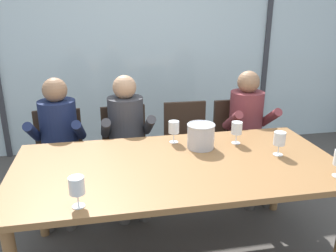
{
  "coord_description": "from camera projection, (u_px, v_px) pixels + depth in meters",
  "views": [
    {
      "loc": [
        -0.47,
        -2.1,
        1.77
      ],
      "look_at": [
        0.0,
        0.35,
        0.91
      ],
      "focal_mm": 36.86,
      "sensor_mm": 36.0,
      "label": 1
    }
  ],
  "objects": [
    {
      "name": "person_charcoal_jacket",
      "position": [
        127.0,
        134.0,
        3.09
      ],
      "size": [
        0.47,
        0.62,
        1.21
      ],
      "rotation": [
        0.0,
        0.0,
        0.04
      ],
      "color": "#38383D",
      "rests_on": "ground"
    },
    {
      "name": "wine_glass_by_right_taster",
      "position": [
        279.0,
        139.0,
        2.46
      ],
      "size": [
        0.08,
        0.08,
        0.17
      ],
      "color": "silver",
      "rests_on": "dining_table"
    },
    {
      "name": "wine_glass_center_pour",
      "position": [
        174.0,
        128.0,
        2.69
      ],
      "size": [
        0.08,
        0.08,
        0.17
      ],
      "color": "silver",
      "rests_on": "dining_table"
    },
    {
      "name": "person_maroon_top",
      "position": [
        249.0,
        126.0,
        3.3
      ],
      "size": [
        0.47,
        0.62,
        1.21
      ],
      "rotation": [
        0.0,
        0.0,
        0.03
      ],
      "color": "brown",
      "rests_on": "ground"
    },
    {
      "name": "window_mullion_right",
      "position": [
        266.0,
        45.0,
        4.51
      ],
      "size": [
        0.06,
        0.06,
        2.6
      ],
      "primitive_type": "cube",
      "color": "#38383D",
      "rests_on": "ground"
    },
    {
      "name": "hillside_vineyard",
      "position": [
        123.0,
        48.0,
        7.42
      ],
      "size": [
        13.43,
        2.4,
        1.89
      ],
      "primitive_type": "cube",
      "color": "#477A38",
      "rests_on": "ground"
    },
    {
      "name": "ice_bucket_primary",
      "position": [
        201.0,
        136.0,
        2.59
      ],
      "size": [
        0.21,
        0.21,
        0.19
      ],
      "color": "#B7B7BC",
      "rests_on": "dining_table"
    },
    {
      "name": "dining_table",
      "position": [
        178.0,
        172.0,
        2.38
      ],
      "size": [
        2.23,
        1.09,
        0.76
      ],
      "color": "olive",
      "rests_on": "ground"
    },
    {
      "name": "ground",
      "position": [
        156.0,
        189.0,
        3.54
      ],
      "size": [
        14.0,
        14.0,
        0.0
      ],
      "primitive_type": "plane",
      "color": "#4C4742"
    },
    {
      "name": "chair_right_of_center",
      "position": [
        236.0,
        138.0,
        3.48
      ],
      "size": [
        0.46,
        0.46,
        0.89
      ],
      "rotation": [
        0.0,
        0.0,
        0.05
      ],
      "color": "#332319",
      "rests_on": "ground"
    },
    {
      "name": "wine_glass_by_left_taster",
      "position": [
        237.0,
        128.0,
        2.67
      ],
      "size": [
        0.08,
        0.08,
        0.17
      ],
      "color": "silver",
      "rests_on": "dining_table"
    },
    {
      "name": "wine_glass_spare_empty",
      "position": [
        77.0,
        187.0,
        1.81
      ],
      "size": [
        0.08,
        0.08,
        0.17
      ],
      "color": "silver",
      "rests_on": "dining_table"
    },
    {
      "name": "chair_near_curtain",
      "position": [
        60.0,
        152.0,
        3.14
      ],
      "size": [
        0.46,
        0.46,
        0.89
      ],
      "rotation": [
        0.0,
        0.0,
        0.04
      ],
      "color": "#332319",
      "rests_on": "ground"
    },
    {
      "name": "chair_center",
      "position": [
        187.0,
        141.0,
        3.4
      ],
      "size": [
        0.45,
        0.45,
        0.89
      ],
      "rotation": [
        0.0,
        0.0,
        -0.01
      ],
      "color": "#332319",
      "rests_on": "ground"
    },
    {
      "name": "chair_left_of_center",
      "position": [
        126.0,
        146.0,
        3.26
      ],
      "size": [
        0.47,
        0.47,
        0.89
      ],
      "rotation": [
        0.0,
        0.0,
        0.08
      ],
      "color": "#332319",
      "rests_on": "ground"
    },
    {
      "name": "window_glass_panel",
      "position": [
        139.0,
        48.0,
        4.23
      ],
      "size": [
        7.43,
        0.03,
        2.6
      ],
      "primitive_type": "cube",
      "color": "silver",
      "rests_on": "ground"
    },
    {
      "name": "person_navy_polo",
      "position": [
        58.0,
        138.0,
        2.98
      ],
      "size": [
        0.48,
        0.63,
        1.21
      ],
      "rotation": [
        0.0,
        0.0,
        -0.07
      ],
      "color": "#192347",
      "rests_on": "ground"
    }
  ]
}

